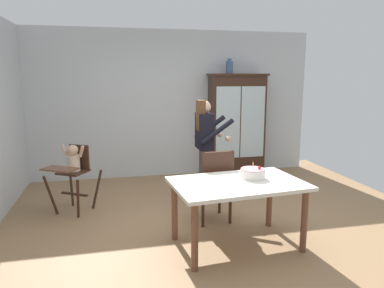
{
  "coord_description": "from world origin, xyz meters",
  "views": [
    {
      "loc": [
        -1.13,
        -4.06,
        1.88
      ],
      "look_at": [
        -0.07,
        0.7,
        0.95
      ],
      "focal_mm": 33.78,
      "sensor_mm": 36.0,
      "label": 1
    }
  ],
  "objects_px": {
    "high_chair_with_toddler": "(73,166)",
    "ceramic_vase": "(229,67)",
    "china_cabinet": "(236,125)",
    "adult_person": "(205,138)",
    "dining_table": "(238,191)",
    "birthday_cake": "(253,173)",
    "dining_chair_far_side": "(215,181)"
  },
  "relations": [
    {
      "from": "adult_person",
      "to": "birthday_cake",
      "type": "xyz_separation_m",
      "value": [
        0.21,
        -1.37,
        -0.17
      ]
    },
    {
      "from": "high_chair_with_toddler",
      "to": "adult_person",
      "type": "bearing_deg",
      "value": 31.56
    },
    {
      "from": "birthday_cake",
      "to": "ceramic_vase",
      "type": "bearing_deg",
      "value": 77.37
    },
    {
      "from": "china_cabinet",
      "to": "birthday_cake",
      "type": "xyz_separation_m",
      "value": [
        -0.78,
        -2.74,
        -0.17
      ]
    },
    {
      "from": "ceramic_vase",
      "to": "dining_table",
      "type": "relative_size",
      "value": 0.18
    },
    {
      "from": "china_cabinet",
      "to": "adult_person",
      "type": "bearing_deg",
      "value": -125.5
    },
    {
      "from": "ceramic_vase",
      "to": "birthday_cake",
      "type": "relative_size",
      "value": 0.96
    },
    {
      "from": "china_cabinet",
      "to": "high_chair_with_toddler",
      "type": "distance_m",
      "value": 3.18
    },
    {
      "from": "ceramic_vase",
      "to": "high_chair_with_toddler",
      "type": "height_order",
      "value": "ceramic_vase"
    },
    {
      "from": "birthday_cake",
      "to": "dining_table",
      "type": "bearing_deg",
      "value": -153.45
    },
    {
      "from": "high_chair_with_toddler",
      "to": "dining_table",
      "type": "bearing_deg",
      "value": -6.81
    },
    {
      "from": "china_cabinet",
      "to": "ceramic_vase",
      "type": "distance_m",
      "value": 1.08
    },
    {
      "from": "ceramic_vase",
      "to": "birthday_cake",
      "type": "bearing_deg",
      "value": -102.63
    },
    {
      "from": "china_cabinet",
      "to": "birthday_cake",
      "type": "bearing_deg",
      "value": -105.8
    },
    {
      "from": "china_cabinet",
      "to": "dining_chair_far_side",
      "type": "distance_m",
      "value": 2.46
    },
    {
      "from": "dining_table",
      "to": "dining_chair_far_side",
      "type": "xyz_separation_m",
      "value": [
        -0.07,
        0.67,
        -0.09
      ]
    },
    {
      "from": "china_cabinet",
      "to": "dining_chair_far_side",
      "type": "xyz_separation_m",
      "value": [
        -1.06,
        -2.18,
        -0.41
      ]
    },
    {
      "from": "adult_person",
      "to": "dining_table",
      "type": "bearing_deg",
      "value": 179.6
    },
    {
      "from": "ceramic_vase",
      "to": "birthday_cake",
      "type": "distance_m",
      "value": 3.07
    },
    {
      "from": "adult_person",
      "to": "dining_table",
      "type": "height_order",
      "value": "adult_person"
    },
    {
      "from": "ceramic_vase",
      "to": "adult_person",
      "type": "bearing_deg",
      "value": -120.74
    },
    {
      "from": "adult_person",
      "to": "high_chair_with_toddler",
      "type": "bearing_deg",
      "value": 89.84
    },
    {
      "from": "high_chair_with_toddler",
      "to": "dining_table",
      "type": "relative_size",
      "value": 0.63
    },
    {
      "from": "china_cabinet",
      "to": "ceramic_vase",
      "type": "xyz_separation_m",
      "value": [
        -0.16,
        0.0,
        1.07
      ]
    },
    {
      "from": "dining_chair_far_side",
      "to": "china_cabinet",
      "type": "bearing_deg",
      "value": -120.54
    },
    {
      "from": "high_chair_with_toddler",
      "to": "adult_person",
      "type": "xyz_separation_m",
      "value": [
        1.87,
        -0.0,
        0.31
      ]
    },
    {
      "from": "high_chair_with_toddler",
      "to": "ceramic_vase",
      "type": "bearing_deg",
      "value": 58.81
    },
    {
      "from": "adult_person",
      "to": "birthday_cake",
      "type": "relative_size",
      "value": 5.47
    },
    {
      "from": "dining_table",
      "to": "china_cabinet",
      "type": "bearing_deg",
      "value": 70.81
    },
    {
      "from": "ceramic_vase",
      "to": "high_chair_with_toddler",
      "type": "relative_size",
      "value": 0.28
    },
    {
      "from": "china_cabinet",
      "to": "ceramic_vase",
      "type": "height_order",
      "value": "ceramic_vase"
    },
    {
      "from": "high_chair_with_toddler",
      "to": "birthday_cake",
      "type": "xyz_separation_m",
      "value": [
        2.07,
        -1.37,
        0.14
      ]
    }
  ]
}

